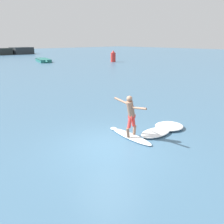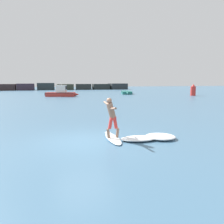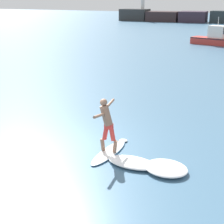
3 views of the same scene
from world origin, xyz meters
name	(u,v)px [view 3 (image 3 of 3)]	position (x,y,z in m)	size (l,w,h in m)	color
ground_plane	(74,147)	(0.00, 0.00, 0.00)	(200.00, 200.00, 0.00)	#416784
surfboard	(109,152)	(1.33, 0.05, 0.04)	(0.68, 2.50, 0.22)	white
surfer	(107,121)	(1.25, 0.00, 1.15)	(0.63, 1.69, 1.81)	#8B644F
small_boat_offshore	(217,39)	(0.57, 30.03, 0.65)	(5.92, 3.03, 2.88)	#BB342D
wave_foam_at_tail	(132,163)	(2.37, -0.54, 0.09)	(1.71, 1.04, 0.18)	white
wave_foam_at_nose	(166,168)	(3.44, -0.53, 0.10)	(1.74, 1.65, 0.21)	white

